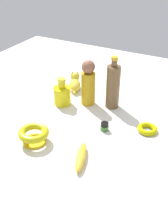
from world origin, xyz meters
TOP-DOWN VIEW (x-y plane):
  - ground at (0.00, 0.00)m, footprint 2.00×2.00m
  - bottle_short at (0.11, 0.19)m, footprint 0.09×0.09m
  - person_figure_adult at (0.18, 0.07)m, footprint 0.08×0.08m
  - nail_polish_jar at (-0.00, -0.10)m, footprint 0.04×0.04m
  - bangle at (0.08, -0.28)m, footprint 0.09×0.09m
  - bottle_tall at (0.21, -0.05)m, footprint 0.07×0.07m
  - cat_figurine at (0.29, 0.21)m, footprint 0.14×0.11m
  - banana at (-0.23, -0.11)m, footprint 0.17×0.09m
  - bowl at (-0.22, 0.12)m, footprint 0.13×0.13m

SIDE VIEW (x-z plane):
  - ground at x=0.00m, z-range 0.00..0.00m
  - bangle at x=0.08m, z-range 0.00..0.02m
  - banana at x=-0.23m, z-range 0.00..0.04m
  - nail_polish_jar at x=0.00m, z-range 0.00..0.04m
  - cat_figurine at x=0.29m, z-range -0.01..0.08m
  - bowl at x=-0.22m, z-range 0.01..0.07m
  - bottle_short at x=0.11m, z-range -0.02..0.13m
  - bottle_tall at x=0.21m, z-range -0.02..0.25m
  - person_figure_adult at x=0.18m, z-range 0.00..0.23m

